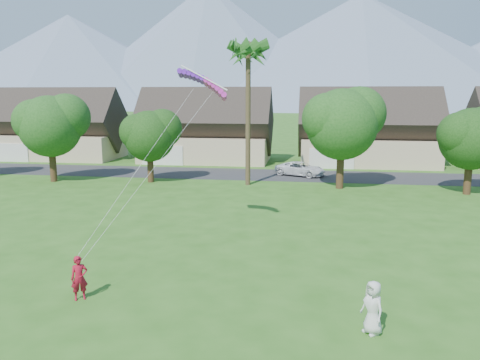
% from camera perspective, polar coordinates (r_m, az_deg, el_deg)
% --- Properties ---
extents(street, '(90.00, 7.00, 0.01)m').
position_cam_1_polar(street, '(46.94, 4.25, 0.62)').
color(street, '#2D2D30').
rests_on(street, ground).
extents(kite_flyer, '(0.77, 0.70, 1.76)m').
position_cam_1_polar(kite_flyer, '(19.56, -19.00, -11.23)').
color(kite_flyer, maroon).
rests_on(kite_flyer, ground).
extents(watcher, '(1.00, 1.07, 1.83)m').
position_cam_1_polar(watcher, '(16.70, 15.88, -14.72)').
color(watcher, silver).
rests_on(watcher, ground).
extents(parked_car, '(5.43, 4.07, 1.37)m').
position_cam_1_polar(parked_car, '(46.72, 7.38, 1.36)').
color(parked_car, silver).
rests_on(parked_car, ground).
extents(mountain_ridge, '(540.00, 240.00, 70.00)m').
position_cam_1_polar(mountain_ridge, '(273.08, 10.13, 14.59)').
color(mountain_ridge, slate).
rests_on(mountain_ridge, ground).
extents(houses_row, '(72.75, 8.19, 8.86)m').
position_cam_1_polar(houses_row, '(55.40, 5.48, 5.66)').
color(houses_row, beige).
rests_on(houses_row, ground).
extents(tree_row, '(62.27, 6.67, 8.45)m').
position_cam_1_polar(tree_row, '(40.43, 2.08, 6.06)').
color(tree_row, '#47301C').
rests_on(tree_row, ground).
extents(fan_palm, '(3.00, 3.00, 13.80)m').
position_cam_1_polar(fan_palm, '(41.19, 1.01, 15.77)').
color(fan_palm, '#4C3D26').
rests_on(fan_palm, ground).
extents(parafoil_kite, '(2.92, 1.09, 0.50)m').
position_cam_1_polar(parafoil_kite, '(25.58, -4.36, 11.96)').
color(parafoil_kite, '#6318BA').
rests_on(parafoil_kite, ground).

